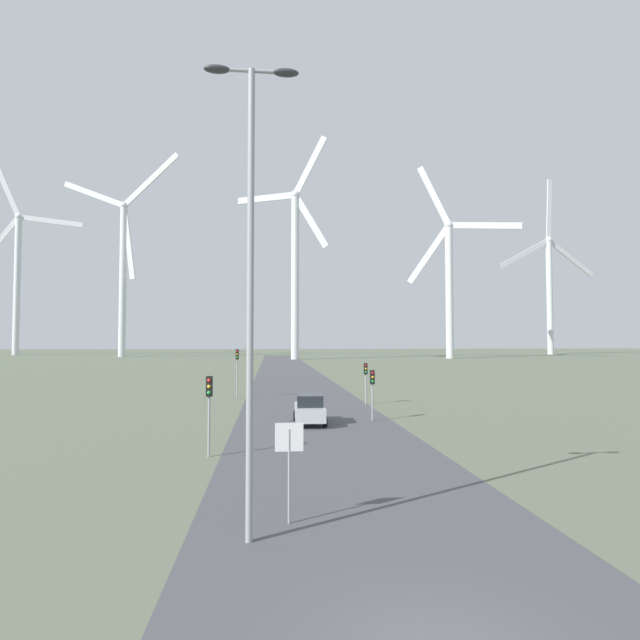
% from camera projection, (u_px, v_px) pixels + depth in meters
% --- Properties ---
extents(road_surface, '(10.00, 240.00, 0.01)m').
position_uv_depth(road_surface, '(296.00, 387.00, 55.76)').
color(road_surface, '#47474C').
rests_on(road_surface, ground).
extents(streetlamp, '(2.52, 0.32, 12.42)m').
position_uv_depth(streetlamp, '(251.00, 251.00, 13.05)').
color(streetlamp, '#93999E').
rests_on(streetlamp, ground).
extents(stop_sign_near, '(0.81, 0.07, 2.82)m').
position_uv_depth(stop_sign_near, '(289.00, 453.00, 14.11)').
color(stop_sign_near, '#93999E').
rests_on(stop_sign_near, ground).
extents(traffic_light_post_near_left, '(0.28, 0.33, 3.56)m').
position_uv_depth(traffic_light_post_near_left, '(209.00, 397.00, 22.19)').
color(traffic_light_post_near_left, '#93999E').
rests_on(traffic_light_post_near_left, ground).
extents(traffic_light_post_near_right, '(0.28, 0.34, 3.25)m').
position_uv_depth(traffic_light_post_near_right, '(372.00, 383.00, 32.09)').
color(traffic_light_post_near_right, '#93999E').
rests_on(traffic_light_post_near_right, ground).
extents(traffic_light_post_mid_left, '(0.28, 0.33, 4.37)m').
position_uv_depth(traffic_light_post_mid_left, '(237.00, 362.00, 44.78)').
color(traffic_light_post_mid_left, '#93999E').
rests_on(traffic_light_post_mid_left, ground).
extents(traffic_light_post_mid_right, '(0.28, 0.34, 3.33)m').
position_uv_depth(traffic_light_post_mid_right, '(366.00, 374.00, 40.29)').
color(traffic_light_post_mid_right, '#93999E').
rests_on(traffic_light_post_mid_right, ground).
extents(car_approaching, '(1.95, 4.16, 1.83)m').
position_uv_depth(car_approaching, '(310.00, 409.00, 30.83)').
color(car_approaching, '#B7BCC1').
rests_on(car_approaching, ground).
extents(wind_turbine_far_left, '(36.64, 2.60, 71.02)m').
position_uv_depth(wind_turbine_far_left, '(17.00, 269.00, 179.75)').
color(wind_turbine_far_left, silver).
rests_on(wind_turbine_far_left, ground).
extents(wind_turbine_left, '(40.30, 14.64, 64.72)m').
position_uv_depth(wind_turbine_left, '(123.00, 261.00, 160.45)').
color(wind_turbine_left, silver).
rests_on(wind_turbine_left, ground).
extents(wind_turbine_center, '(25.39, 11.31, 61.63)m').
position_uv_depth(wind_turbine_center, '(295.00, 258.00, 138.28)').
color(wind_turbine_center, silver).
rests_on(wind_turbine_center, ground).
extents(wind_turbine_right, '(28.81, 16.01, 57.70)m').
position_uv_depth(wind_turbine_right, '(449.00, 273.00, 145.67)').
color(wind_turbine_right, silver).
rests_on(wind_turbine_right, ground).
extents(wind_turbine_far_right, '(41.29, 7.58, 67.23)m').
position_uv_depth(wind_turbine_far_right, '(549.00, 281.00, 189.66)').
color(wind_turbine_far_right, silver).
rests_on(wind_turbine_far_right, ground).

